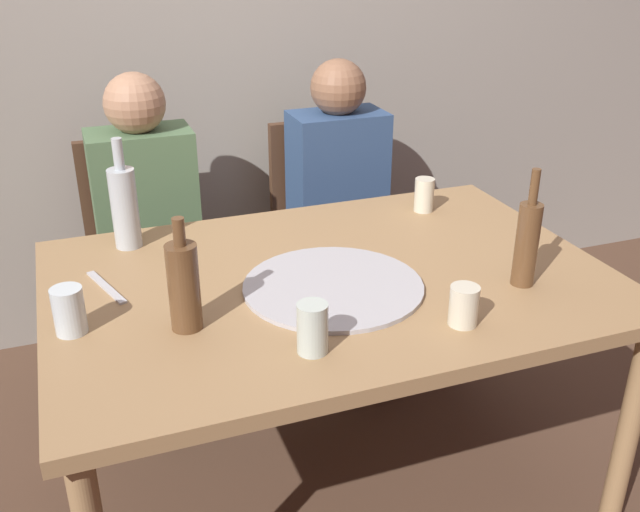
{
  "coord_description": "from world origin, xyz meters",
  "views": [
    {
      "loc": [
        -0.63,
        -1.62,
        1.62
      ],
      "look_at": [
        -0.02,
        0.03,
        0.8
      ],
      "focal_mm": 40.07,
      "sensor_mm": 36.0,
      "label": 1
    }
  ],
  "objects_px": {
    "wine_glass": "(464,306)",
    "guest_in_beanie": "(346,202)",
    "chair_left": "(149,245)",
    "chair_right": "(331,219)",
    "wine_bottle": "(527,242)",
    "beer_bottle": "(125,206)",
    "guest_in_sweater": "(151,228)",
    "pizza_tray": "(333,286)",
    "tumbler_near": "(424,195)",
    "tumbler_far": "(312,328)",
    "water_bottle": "(184,285)",
    "dining_table": "(330,299)",
    "table_knife": "(106,287)",
    "short_glass": "(69,311)"
  },
  "relations": [
    {
      "from": "pizza_tray",
      "to": "wine_bottle",
      "type": "distance_m",
      "value": 0.52
    },
    {
      "from": "water_bottle",
      "to": "tumbler_far",
      "type": "bearing_deg",
      "value": -39.55
    },
    {
      "from": "tumbler_far",
      "to": "chair_left",
      "type": "height_order",
      "value": "chair_left"
    },
    {
      "from": "dining_table",
      "to": "table_knife",
      "type": "distance_m",
      "value": 0.6
    },
    {
      "from": "guest_in_beanie",
      "to": "tumbler_near",
      "type": "bearing_deg",
      "value": 104.21
    },
    {
      "from": "chair_right",
      "to": "chair_left",
      "type": "bearing_deg",
      "value": 0.0
    },
    {
      "from": "table_knife",
      "to": "guest_in_beanie",
      "type": "bearing_deg",
      "value": 106.0
    },
    {
      "from": "dining_table",
      "to": "guest_in_beanie",
      "type": "distance_m",
      "value": 0.84
    },
    {
      "from": "dining_table",
      "to": "water_bottle",
      "type": "xyz_separation_m",
      "value": [
        -0.42,
        -0.14,
        0.19
      ]
    },
    {
      "from": "chair_right",
      "to": "tumbler_near",
      "type": "bearing_deg",
      "value": 100.54
    },
    {
      "from": "pizza_tray",
      "to": "wine_bottle",
      "type": "bearing_deg",
      "value": -17.15
    },
    {
      "from": "pizza_tray",
      "to": "tumbler_far",
      "type": "xyz_separation_m",
      "value": [
        -0.15,
        -0.27,
        0.05
      ]
    },
    {
      "from": "pizza_tray",
      "to": "tumbler_near",
      "type": "bearing_deg",
      "value": 40.65
    },
    {
      "from": "wine_glass",
      "to": "guest_in_beanie",
      "type": "relative_size",
      "value": 0.09
    },
    {
      "from": "wine_bottle",
      "to": "tumbler_far",
      "type": "height_order",
      "value": "wine_bottle"
    },
    {
      "from": "chair_right",
      "to": "tumbler_far",
      "type": "bearing_deg",
      "value": 67.02
    },
    {
      "from": "wine_glass",
      "to": "wine_bottle",
      "type": "bearing_deg",
      "value": 26.68
    },
    {
      "from": "dining_table",
      "to": "wine_glass",
      "type": "relative_size",
      "value": 15.17
    },
    {
      "from": "wine_bottle",
      "to": "guest_in_beanie",
      "type": "bearing_deg",
      "value": 96.0
    },
    {
      "from": "water_bottle",
      "to": "chair_left",
      "type": "xyz_separation_m",
      "value": [
        0.03,
        1.05,
        -0.35
      ]
    },
    {
      "from": "wine_bottle",
      "to": "water_bottle",
      "type": "xyz_separation_m",
      "value": [
        -0.88,
        0.08,
        -0.01
      ]
    },
    {
      "from": "wine_glass",
      "to": "guest_in_beanie",
      "type": "distance_m",
      "value": 1.14
    },
    {
      "from": "pizza_tray",
      "to": "wine_glass",
      "type": "bearing_deg",
      "value": -51.11
    },
    {
      "from": "beer_bottle",
      "to": "tumbler_far",
      "type": "bearing_deg",
      "value": -66.51
    },
    {
      "from": "beer_bottle",
      "to": "guest_in_sweater",
      "type": "height_order",
      "value": "guest_in_sweater"
    },
    {
      "from": "short_glass",
      "to": "water_bottle",
      "type": "bearing_deg",
      "value": -15.63
    },
    {
      "from": "tumbler_near",
      "to": "dining_table",
      "type": "bearing_deg",
      "value": -143.41
    },
    {
      "from": "beer_bottle",
      "to": "guest_in_sweater",
      "type": "relative_size",
      "value": 0.28
    },
    {
      "from": "chair_left",
      "to": "guest_in_beanie",
      "type": "height_order",
      "value": "guest_in_beanie"
    },
    {
      "from": "wine_bottle",
      "to": "tumbler_near",
      "type": "xyz_separation_m",
      "value": [
        0.0,
        0.56,
        -0.07
      ]
    },
    {
      "from": "pizza_tray",
      "to": "beer_bottle",
      "type": "distance_m",
      "value": 0.67
    },
    {
      "from": "tumbler_near",
      "to": "tumbler_far",
      "type": "height_order",
      "value": "tumbler_far"
    },
    {
      "from": "water_bottle",
      "to": "chair_right",
      "type": "height_order",
      "value": "water_bottle"
    },
    {
      "from": "water_bottle",
      "to": "wine_glass",
      "type": "distance_m",
      "value": 0.66
    },
    {
      "from": "tumbler_far",
      "to": "guest_in_sweater",
      "type": "distance_m",
      "value": 1.13
    },
    {
      "from": "water_bottle",
      "to": "short_glass",
      "type": "distance_m",
      "value": 0.27
    },
    {
      "from": "wine_bottle",
      "to": "chair_right",
      "type": "distance_m",
      "value": 1.19
    },
    {
      "from": "chair_left",
      "to": "pizza_tray",
      "type": "bearing_deg",
      "value": 110.29
    },
    {
      "from": "water_bottle",
      "to": "table_knife",
      "type": "bearing_deg",
      "value": 120.82
    },
    {
      "from": "chair_left",
      "to": "chair_right",
      "type": "xyz_separation_m",
      "value": [
        0.74,
        0.0,
        0.0
      ]
    },
    {
      "from": "tumbler_far",
      "to": "wine_glass",
      "type": "bearing_deg",
      "value": -1.69
    },
    {
      "from": "tumbler_near",
      "to": "water_bottle",
      "type": "bearing_deg",
      "value": -151.38
    },
    {
      "from": "dining_table",
      "to": "pizza_tray",
      "type": "xyz_separation_m",
      "value": [
        -0.02,
        -0.07,
        0.08
      ]
    },
    {
      "from": "dining_table",
      "to": "beer_bottle",
      "type": "relative_size",
      "value": 4.59
    },
    {
      "from": "beer_bottle",
      "to": "water_bottle",
      "type": "bearing_deg",
      "value": -82.09
    },
    {
      "from": "water_bottle",
      "to": "wine_glass",
      "type": "relative_size",
      "value": 2.82
    },
    {
      "from": "water_bottle",
      "to": "short_glass",
      "type": "xyz_separation_m",
      "value": [
        -0.26,
        0.07,
        -0.06
      ]
    },
    {
      "from": "pizza_tray",
      "to": "water_bottle",
      "type": "distance_m",
      "value": 0.42
    },
    {
      "from": "wine_bottle",
      "to": "guest_in_sweater",
      "type": "xyz_separation_m",
      "value": [
        -0.85,
        0.98,
        -0.23
      ]
    },
    {
      "from": "dining_table",
      "to": "chair_left",
      "type": "height_order",
      "value": "chair_left"
    }
  ]
}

